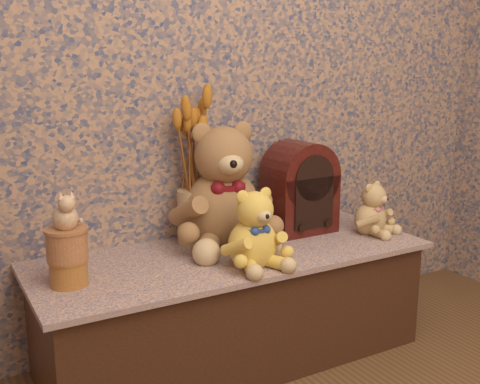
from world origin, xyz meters
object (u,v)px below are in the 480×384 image
object	(u,v)px
teddy_large	(222,179)
cat_figurine	(64,209)
teddy_medium	(253,224)
biscuit_tin_lower	(69,272)
teddy_small	(371,206)
cathedral_radio	(299,187)
ceramic_vase	(194,217)

from	to	relation	value
teddy_large	cat_figurine	bearing A→B (deg)	-154.43
teddy_medium	biscuit_tin_lower	bearing A→B (deg)	166.79
teddy_medium	teddy_large	bearing A→B (deg)	83.49
teddy_small	cathedral_radio	xyz separation A→B (m)	(-0.24, 0.17, 0.07)
cat_figurine	cathedral_radio	bearing A→B (deg)	6.23
cathedral_radio	biscuit_tin_lower	size ratio (longest dim) A/B	3.20
teddy_large	teddy_medium	world-z (taller)	teddy_large
teddy_large	cat_figurine	world-z (taller)	teddy_large
biscuit_tin_lower	teddy_small	bearing A→B (deg)	-1.60
cathedral_radio	biscuit_tin_lower	distance (m)	1.01
cathedral_radio	ceramic_vase	world-z (taller)	cathedral_radio
cathedral_radio	ceramic_vase	xyz separation A→B (m)	(-0.46, 0.05, -0.08)
teddy_large	teddy_medium	distance (m)	0.29
teddy_small	ceramic_vase	distance (m)	0.73
ceramic_vase	cat_figurine	distance (m)	0.58
teddy_large	teddy_small	world-z (taller)	teddy_large
teddy_medium	teddy_small	distance (m)	0.63
teddy_small	cat_figurine	distance (m)	1.23
ceramic_vase	cat_figurine	world-z (taller)	cat_figurine
teddy_large	teddy_small	bearing A→B (deg)	-4.13
teddy_small	biscuit_tin_lower	distance (m)	1.23
teddy_medium	cat_figurine	xyz separation A→B (m)	(-0.60, 0.13, 0.10)
teddy_small	cathedral_radio	world-z (taller)	cathedral_radio
teddy_small	teddy_large	bearing A→B (deg)	141.38
teddy_small	cat_figurine	bearing A→B (deg)	156.46
teddy_large	cat_figurine	xyz separation A→B (m)	(-0.63, -0.14, -0.01)
biscuit_tin_lower	teddy_medium	bearing A→B (deg)	-12.05
teddy_large	cat_figurine	size ratio (longest dim) A/B	4.02
teddy_medium	ceramic_vase	world-z (taller)	teddy_medium
cathedral_radio	biscuit_tin_lower	world-z (taller)	cathedral_radio
teddy_small	cathedral_radio	bearing A→B (deg)	121.79
teddy_medium	biscuit_tin_lower	distance (m)	0.62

